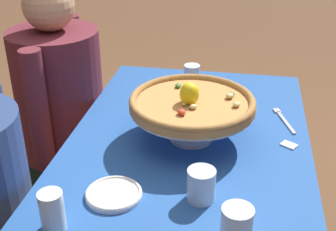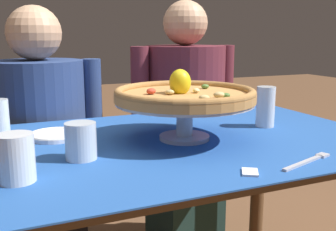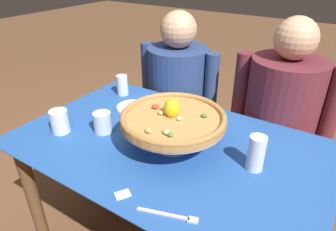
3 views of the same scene
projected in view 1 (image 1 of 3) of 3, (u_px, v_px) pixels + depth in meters
The scene contains 11 objects.
dining_table at pixel (187, 170), 1.58m from camera, with size 1.29×0.82×0.72m.
pizza_stand at pixel (192, 115), 1.52m from camera, with size 0.41×0.41×0.12m.
pizza at pixel (192, 102), 1.50m from camera, with size 0.42×0.42×0.09m.
water_glass_front_left at pixel (236, 228), 1.09m from camera, with size 0.08×0.08×0.11m.
water_glass_back_left at pixel (53, 214), 1.14m from camera, with size 0.06×0.06×0.11m.
water_glass_side_left at pixel (201, 187), 1.25m from camera, with size 0.08×0.08×0.09m.
water_glass_side_right at pixel (192, 84), 1.82m from camera, with size 0.06×0.06×0.14m.
side_plate at pixel (114, 194), 1.27m from camera, with size 0.16×0.16×0.02m.
dinner_fork at pixel (283, 119), 1.68m from camera, with size 0.19×0.08×0.01m.
sugar_packet at pixel (289, 145), 1.52m from camera, with size 0.05×0.04×0.01m, color white.
diner_right at pixel (63, 120), 1.97m from camera, with size 0.53×0.38×1.18m.
Camera 1 is at (-1.30, -0.17, 1.52)m, focal length 48.57 mm.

